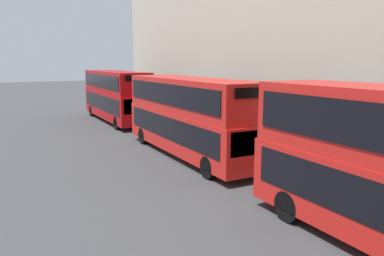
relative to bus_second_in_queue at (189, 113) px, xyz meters
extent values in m
cylinder|color=black|center=(-1.12, -8.87, -1.79)|extent=(0.30, 1.00, 1.00)
cylinder|color=black|center=(1.13, -8.87, -1.79)|extent=(0.30, 1.00, 1.00)
cube|color=red|center=(0.00, 0.01, -0.92)|extent=(2.55, 11.07, 2.04)
cube|color=red|center=(0.00, 0.01, 0.97)|extent=(2.50, 10.84, 1.75)
cube|color=black|center=(0.00, 0.01, -0.67)|extent=(2.59, 10.18, 1.14)
cube|color=black|center=(0.00, 0.01, 1.06)|extent=(2.59, 10.18, 1.05)
cube|color=black|center=(0.00, -5.50, -0.51)|extent=(2.17, 0.06, 1.02)
cube|color=black|center=(0.00, -5.50, 1.50)|extent=(1.78, 0.06, 0.42)
cylinder|color=black|center=(-1.12, -3.93, -1.79)|extent=(0.30, 1.00, 1.00)
cylinder|color=black|center=(1.13, -3.93, -1.79)|extent=(0.30, 1.00, 1.00)
cylinder|color=black|center=(-1.12, 3.94, -1.79)|extent=(0.30, 1.00, 1.00)
cylinder|color=black|center=(1.13, 3.94, -1.79)|extent=(0.30, 1.00, 1.00)
cube|color=#B20C0F|center=(0.00, 13.31, -0.87)|extent=(2.55, 11.03, 2.13)
cube|color=#B20C0F|center=(0.00, 13.31, 1.04)|extent=(2.50, 10.81, 1.70)
cube|color=black|center=(0.00, 13.31, -0.62)|extent=(2.59, 10.15, 1.19)
cube|color=black|center=(0.00, 13.31, 1.13)|extent=(2.59, 10.15, 1.02)
cube|color=black|center=(0.00, 7.82, -0.45)|extent=(2.17, 0.06, 1.07)
cube|color=black|center=(0.00, 7.82, 1.55)|extent=(1.78, 0.06, 0.41)
cylinder|color=black|center=(-1.12, 9.39, -1.79)|extent=(0.30, 1.00, 1.00)
cylinder|color=black|center=(1.13, 9.39, -1.79)|extent=(0.30, 1.00, 1.00)
cylinder|color=black|center=(-1.12, 17.22, -1.79)|extent=(0.30, 1.00, 1.00)
cylinder|color=black|center=(1.13, 17.22, -1.79)|extent=(0.30, 1.00, 1.00)
cylinder|color=maroon|center=(2.07, -9.17, -1.49)|extent=(0.36, 0.36, 1.59)
sphere|color=tan|center=(2.07, -9.17, -0.59)|extent=(0.22, 0.22, 0.22)
camera|label=1|loc=(-9.05, -17.30, 2.71)|focal=35.00mm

